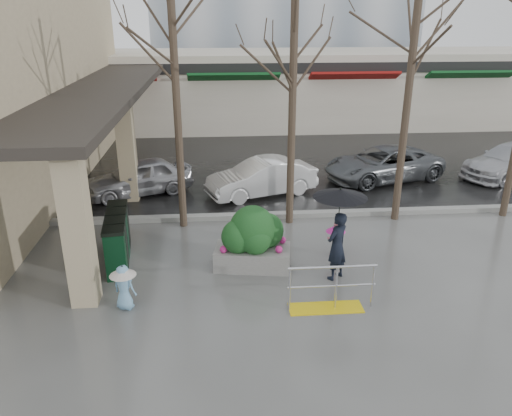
{
  "coord_description": "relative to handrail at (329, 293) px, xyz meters",
  "views": [
    {
      "loc": [
        -0.95,
        -10.29,
        5.96
      ],
      "look_at": [
        0.01,
        1.54,
        1.3
      ],
      "focal_mm": 35.0,
      "sensor_mm": 36.0,
      "label": 1
    }
  ],
  "objects": [
    {
      "name": "planter",
      "position": [
        -1.48,
        2.05,
        0.4
      ],
      "size": [
        1.98,
        1.21,
        1.62
      ],
      "rotation": [
        0.0,
        0.0,
        -0.16
      ],
      "color": "slate",
      "rests_on": "ground"
    },
    {
      "name": "car_a",
      "position": [
        -5.05,
        7.72,
        0.25
      ],
      "size": [
        3.99,
        2.83,
        1.26
      ],
      "primitive_type": "imported",
      "rotation": [
        0.0,
        0.0,
        -1.17
      ],
      "color": "#A6A5AA",
      "rests_on": "ground"
    },
    {
      "name": "car_d",
      "position": [
        9.02,
        8.63,
        0.25
      ],
      "size": [
        4.68,
        3.37,
        1.26
      ],
      "primitive_type": "imported",
      "rotation": [
        0.0,
        0.0,
        -1.15
      ],
      "color": "#B9B9BE",
      "rests_on": "ground"
    },
    {
      "name": "street_asphalt",
      "position": [
        -1.36,
        23.2,
        -0.37
      ],
      "size": [
        120.0,
        36.0,
        0.01
      ],
      "primitive_type": "cube",
      "color": "black",
      "rests_on": "ground"
    },
    {
      "name": "car_c",
      "position": [
        3.96,
        8.62,
        0.25
      ],
      "size": [
        4.94,
        3.28,
        1.26
      ],
      "primitive_type": "imported",
      "rotation": [
        0.0,
        0.0,
        -1.28
      ],
      "color": "#595D61",
      "rests_on": "ground"
    },
    {
      "name": "tree_west",
      "position": [
        -3.36,
        4.8,
        4.71
      ],
      "size": [
        3.2,
        3.2,
        6.8
      ],
      "color": "#382B21",
      "rests_on": "ground"
    },
    {
      "name": "pillar_front",
      "position": [
        -5.26,
        0.7,
        1.37
      ],
      "size": [
        0.55,
        0.55,
        3.5
      ],
      "primitive_type": "cube",
      "color": "tan",
      "rests_on": "ground"
    },
    {
      "name": "pillar_back",
      "position": [
        -5.26,
        7.2,
        1.37
      ],
      "size": [
        0.55,
        0.55,
        3.5
      ],
      "primitive_type": "cube",
      "color": "tan",
      "rests_on": "ground"
    },
    {
      "name": "tree_midwest",
      "position": [
        -0.16,
        4.8,
        4.86
      ],
      "size": [
        3.2,
        3.2,
        7.0
      ],
      "color": "#382B21",
      "rests_on": "ground"
    },
    {
      "name": "curb",
      "position": [
        -1.36,
        5.2,
        -0.3
      ],
      "size": [
        120.0,
        0.3,
        0.15
      ],
      "primitive_type": "cube",
      "color": "gray",
      "rests_on": "ground"
    },
    {
      "name": "canopy_slab",
      "position": [
        -6.16,
        9.2,
        3.25
      ],
      "size": [
        2.8,
        18.0,
        0.25
      ],
      "primitive_type": "cube",
      "color": "#2D2823",
      "rests_on": "pillar_front"
    },
    {
      "name": "ground",
      "position": [
        -1.36,
        1.2,
        -0.38
      ],
      "size": [
        120.0,
        120.0,
        0.0
      ],
      "primitive_type": "plane",
      "color": "#51514F",
      "rests_on": "ground"
    },
    {
      "name": "child_blue",
      "position": [
        -4.36,
        0.36,
        0.24
      ],
      "size": [
        0.59,
        0.57,
        1.03
      ],
      "rotation": [
        0.0,
        0.0,
        2.73
      ],
      "color": "#73A7CC",
      "rests_on": "ground"
    },
    {
      "name": "handrail",
      "position": [
        0.0,
        0.0,
        0.0
      ],
      "size": [
        1.9,
        0.5,
        1.03
      ],
      "color": "yellow",
      "rests_on": "ground"
    },
    {
      "name": "storefront_row",
      "position": [
        0.64,
        19.17,
        1.64
      ],
      "size": [
        34.0,
        6.74,
        4.0
      ],
      "color": "beige",
      "rests_on": "ground"
    },
    {
      "name": "child_pink",
      "position": [
        0.7,
        2.49,
        0.17
      ],
      "size": [
        0.52,
        0.51,
        0.95
      ],
      "rotation": [
        0.0,
        0.0,
        3.3
      ],
      "color": "pink",
      "rests_on": "ground"
    },
    {
      "name": "news_boxes",
      "position": [
        -4.88,
        2.64,
        0.26
      ],
      "size": [
        0.77,
        2.31,
        1.27
      ],
      "rotation": [
        0.0,
        0.0,
        0.12
      ],
      "color": "#0B321A",
      "rests_on": "ground"
    },
    {
      "name": "car_b",
      "position": [
        -0.78,
        7.31,
        0.25
      ],
      "size": [
        4.05,
        2.56,
        1.26
      ],
      "primitive_type": "imported",
      "rotation": [
        0.0,
        0.0,
        -1.22
      ],
      "color": "white",
      "rests_on": "ground"
    },
    {
      "name": "woman",
      "position": [
        0.44,
        1.3,
        1.0
      ],
      "size": [
        1.25,
        1.25,
        2.3
      ],
      "rotation": [
        0.0,
        0.0,
        3.84
      ],
      "color": "black",
      "rests_on": "ground"
    },
    {
      "name": "tree_mideast",
      "position": [
        3.14,
        4.8,
        4.48
      ],
      "size": [
        3.2,
        3.2,
        6.5
      ],
      "color": "#382B21",
      "rests_on": "ground"
    }
  ]
}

